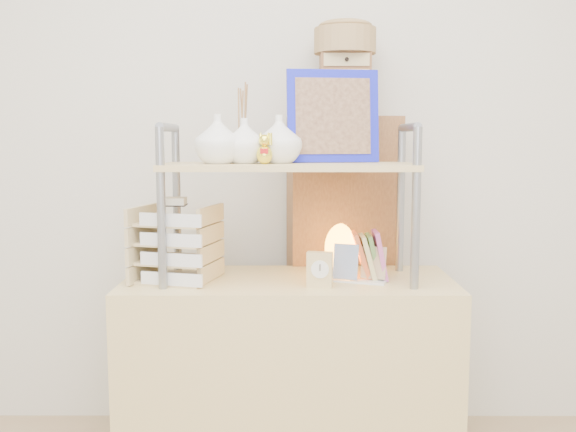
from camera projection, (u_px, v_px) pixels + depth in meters
The scene contains 9 objects.
desk at pixel (289, 378), 2.39m from camera, with size 1.20×0.50×0.75m, color #D5B770.
cabinet at pixel (342, 277), 2.72m from camera, with size 0.45×0.24×1.35m, color brown.
hutch at pixel (276, 155), 2.30m from camera, with size 0.90×0.34×0.76m.
letter_tray at pixel (176, 248), 2.30m from camera, with size 0.30×0.29×0.30m.
salt_lamp at pixel (340, 249), 2.40m from camera, with size 0.13×0.12×0.19m.
desk_clock at pixel (320, 270), 2.21m from camera, with size 0.09×0.05×0.12m.
postcard_stand at pixel (359, 271), 2.29m from camera, with size 0.20×0.11×0.14m.
drawer_chest at pixel (345, 85), 2.60m from camera, with size 0.20×0.16×0.25m.
woven_basket at pixel (345, 41), 2.58m from camera, with size 0.25×0.25×0.10m, color olive.
Camera 1 is at (0.00, -1.10, 1.26)m, focal length 40.00 mm.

